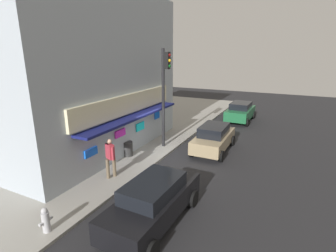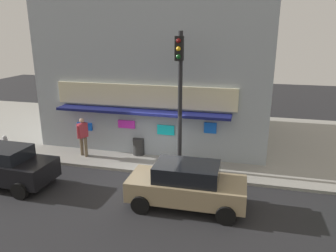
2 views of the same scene
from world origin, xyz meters
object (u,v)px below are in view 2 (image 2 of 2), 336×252
parked_car_tan (187,185)px  fire_hydrant (6,144)px  pedestrian (83,135)px  traffic_light (180,85)px  parked_car_black (0,165)px  potted_plant_by_window (144,137)px  trash_can (139,146)px  potted_plant_by_doorway (172,138)px

parked_car_tan → fire_hydrant: bearing=164.7°
parked_car_tan → pedestrian: bearing=150.8°
traffic_light → fire_hydrant: traffic_light is taller
pedestrian → parked_car_black: (-1.86, -3.32, -0.35)m
potted_plant_by_window → traffic_light: bearing=-44.1°
fire_hydrant → parked_car_black: size_ratio=0.20×
trash_can → fire_hydrant: bearing=-168.3°
traffic_light → potted_plant_by_doorway: 3.87m
traffic_light → potted_plant_by_window: 4.58m
parked_car_black → potted_plant_by_doorway: bearing=41.7°
traffic_light → trash_can: 4.17m
potted_plant_by_doorway → pedestrian: bearing=-155.0°
trash_can → parked_car_tan: bearing=-51.6°
pedestrian → potted_plant_by_doorway: pedestrian is taller
parked_car_tan → trash_can: bearing=128.4°
pedestrian → potted_plant_by_window: 3.13m
fire_hydrant → potted_plant_by_doorway: (7.91, 2.35, 0.20)m
trash_can → potted_plant_by_window: bearing=95.3°
potted_plant_by_doorway → traffic_light: bearing=-68.4°
pedestrian → parked_car_tan: 6.50m
traffic_light → potted_plant_by_doorway: size_ratio=5.40×
traffic_light → trash_can: bearing=152.7°
potted_plant_by_doorway → parked_car_tan: parked_car_tan is taller
fire_hydrant → potted_plant_by_window: potted_plant_by_window is taller
parked_car_black → trash_can: bearing=43.5°
pedestrian → parked_car_tan: size_ratio=0.46×
parked_car_black → potted_plant_by_window: bearing=51.0°
parked_car_black → parked_car_tan: bearing=1.2°
fire_hydrant → pedestrian: 4.08m
trash_can → potted_plant_by_doorway: bearing=35.5°
pedestrian → parked_car_black: 3.82m
trash_can → traffic_light: bearing=-27.3°
fire_hydrant → parked_car_black: bearing=-52.7°
parked_car_tan → parked_car_black: size_ratio=0.92×
trash_can → pedestrian: bearing=-161.9°
trash_can → parked_car_tan: 5.09m
potted_plant_by_window → parked_car_tan: bearing=-57.4°
trash_can → potted_plant_by_window: 1.14m
trash_can → pedestrian: 2.71m
trash_can → potted_plant_by_doorway: potted_plant_by_doorway is taller
fire_hydrant → parked_car_black: 3.53m
potted_plant_by_window → parked_car_black: parked_car_black is taller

